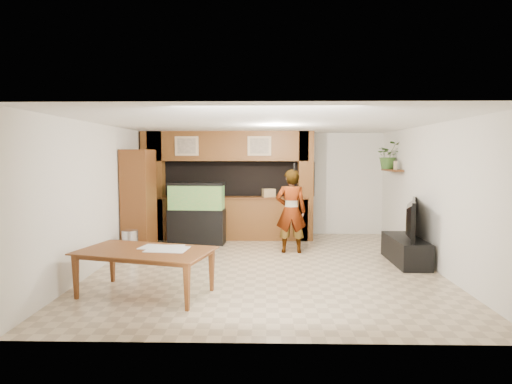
{
  "coord_description": "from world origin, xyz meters",
  "views": [
    {
      "loc": [
        -0.02,
        -7.74,
        2.05
      ],
      "look_at": [
        -0.19,
        0.6,
        1.32
      ],
      "focal_mm": 30.0,
      "sensor_mm": 36.0,
      "label": 1
    }
  ],
  "objects_px": {
    "television": "(406,219)",
    "dining_table": "(144,273)",
    "pantry_cabinet": "(139,200)",
    "aquarium": "(197,214)",
    "person": "(291,211)"
  },
  "relations": [
    {
      "from": "pantry_cabinet",
      "to": "person",
      "type": "xyz_separation_m",
      "value": [
        3.23,
        -0.13,
        -0.2
      ]
    },
    {
      "from": "pantry_cabinet",
      "to": "dining_table",
      "type": "distance_m",
      "value": 3.19
    },
    {
      "from": "aquarium",
      "to": "person",
      "type": "relative_size",
      "value": 0.81
    },
    {
      "from": "aquarium",
      "to": "person",
      "type": "height_order",
      "value": "person"
    },
    {
      "from": "dining_table",
      "to": "aquarium",
      "type": "bearing_deg",
      "value": 101.65
    },
    {
      "from": "aquarium",
      "to": "television",
      "type": "relative_size",
      "value": 1.12
    },
    {
      "from": "pantry_cabinet",
      "to": "aquarium",
      "type": "bearing_deg",
      "value": 32.18
    },
    {
      "from": "aquarium",
      "to": "television",
      "type": "distance_m",
      "value": 4.55
    },
    {
      "from": "person",
      "to": "dining_table",
      "type": "distance_m",
      "value": 3.68
    },
    {
      "from": "pantry_cabinet",
      "to": "dining_table",
      "type": "xyz_separation_m",
      "value": [
        0.93,
        -2.96,
        -0.74
      ]
    },
    {
      "from": "television",
      "to": "dining_table",
      "type": "xyz_separation_m",
      "value": [
        -4.42,
        -2.0,
        -0.51
      ]
    },
    {
      "from": "television",
      "to": "dining_table",
      "type": "relative_size",
      "value": 0.67
    },
    {
      "from": "pantry_cabinet",
      "to": "aquarium",
      "type": "relative_size",
      "value": 1.52
    },
    {
      "from": "aquarium",
      "to": "person",
      "type": "bearing_deg",
      "value": -17.78
    },
    {
      "from": "aquarium",
      "to": "dining_table",
      "type": "height_order",
      "value": "aquarium"
    }
  ]
}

